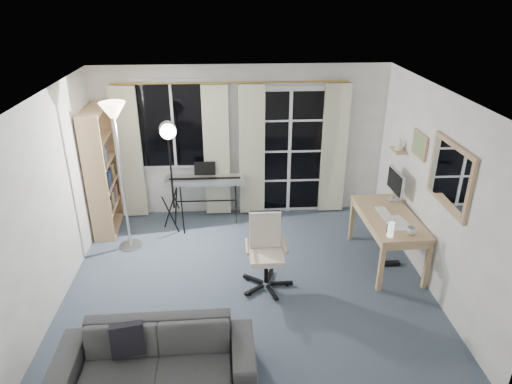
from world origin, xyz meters
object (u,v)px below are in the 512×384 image
office_chair (266,244)px  mug (412,230)px  keyboard_piano (205,181)px  sofa (155,350)px  studio_light (169,144)px  monitor (395,183)px  bookshelf (100,175)px  torchiere_lamp (116,134)px  desk (389,221)px

office_chair → mug: bearing=-4.7°
keyboard_piano → sofa: 3.28m
studio_light → monitor: 3.20m
bookshelf → office_chair: 2.82m
monitor → keyboard_piano: bearing=159.2°
studio_light → office_chair: (1.26, -1.34, -0.87)m
keyboard_piano → studio_light: (-0.45, -0.39, 0.75)m
bookshelf → mug: bearing=-25.0°
torchiere_lamp → desk: bearing=-9.5°
monitor → mug: (-0.10, -0.95, -0.21)m
keyboard_piano → desk: keyboard_piano is taller
bookshelf → office_chair: size_ratio=2.00×
office_chair → desk: 1.70m
office_chair → sofa: bearing=-127.8°
bookshelf → monitor: (4.20, -0.71, 0.08)m
studio_light → sofa: studio_light is taller
keyboard_piano → studio_light: bearing=-139.3°
mug → monitor: bearing=84.2°
bookshelf → mug: size_ratio=16.30×
bookshelf → keyboard_piano: (1.53, 0.20, -0.22)m
office_chair → desk: bearing=12.1°
desk → mug: (0.10, -0.50, 0.15)m
desk → mug: 0.53m
torchiere_lamp → office_chair: (1.88, -0.96, -1.15)m
office_chair → sofa: size_ratio=0.51×
studio_light → sofa: 3.05m
torchiere_lamp → monitor: (3.74, -0.14, -0.73)m
mug → keyboard_piano: bearing=144.1°
bookshelf → desk: size_ratio=1.41×
desk → mug: size_ratio=11.57×
studio_light → desk: size_ratio=1.33×
office_chair → desk: (1.66, 0.37, 0.06)m
torchiere_lamp → keyboard_piano: size_ratio=1.72×
office_chair → mug: (1.76, -0.13, 0.21)m
keyboard_piano → office_chair: size_ratio=1.30×
bookshelf → torchiere_lamp: 1.09m
keyboard_piano → office_chair: bearing=-64.9°
keyboard_piano → monitor: monitor is taller
mug → sofa: size_ratio=0.06×
torchiere_lamp → mug: (3.64, -1.09, -0.94)m
bookshelf → desk: 4.18m
torchiere_lamp → office_chair: 2.40m
bookshelf → mug: bookshelf is taller
office_chair → desk: size_ratio=0.70×
sofa → monitor: bearing=36.7°
keyboard_piano → monitor: size_ratio=2.41×
torchiere_lamp → mug: size_ratio=18.25×
keyboard_piano → office_chair: (0.81, -1.73, -0.12)m
torchiere_lamp → desk: 3.75m
studio_light → desk: studio_light is taller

